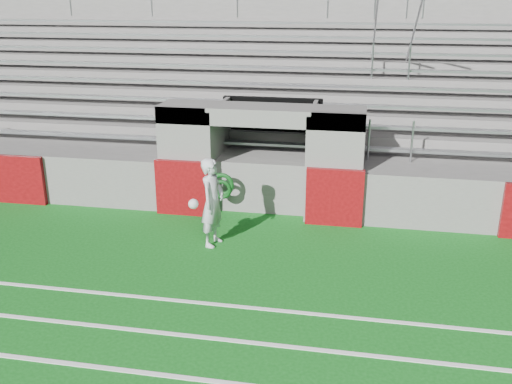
# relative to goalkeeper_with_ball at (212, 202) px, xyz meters

# --- Properties ---
(ground) EXTENTS (90.00, 90.00, 0.00)m
(ground) POSITION_rel_goalkeeper_with_ball_xyz_m (0.66, -1.42, -0.95)
(ground) COLOR #0E5514
(ground) RESTS_ON ground
(stadium_structure) EXTENTS (26.00, 8.48, 5.42)m
(stadium_structure) POSITION_rel_goalkeeper_with_ball_xyz_m (0.66, 6.55, 0.55)
(stadium_structure) COLOR #5E5C59
(stadium_structure) RESTS_ON ground
(goalkeeper_with_ball) EXTENTS (0.75, 0.77, 1.89)m
(goalkeeper_with_ball) POSITION_rel_goalkeeper_with_ball_xyz_m (0.00, 0.00, 0.00)
(goalkeeper_with_ball) COLOR #B9BDC3
(goalkeeper_with_ball) RESTS_ON ground
(hose_coil) EXTENTS (0.57, 0.15, 0.63)m
(hose_coil) POSITION_rel_goalkeeper_with_ball_xyz_m (-0.16, 1.51, -0.17)
(hose_coil) COLOR #0D4113
(hose_coil) RESTS_ON ground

